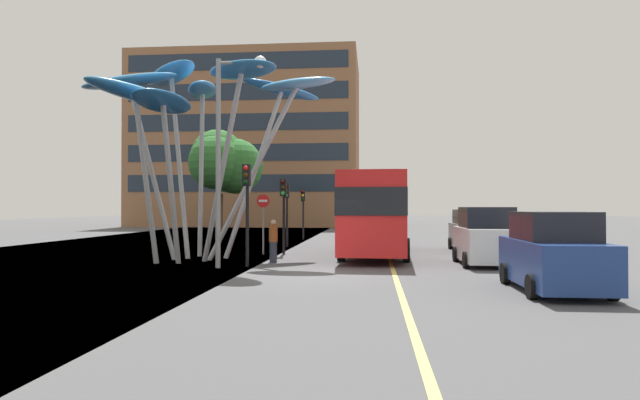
% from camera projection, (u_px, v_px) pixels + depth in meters
% --- Properties ---
extents(ground, '(120.00, 240.00, 0.10)m').
position_uv_depth(ground, '(293.00, 277.00, 17.65)').
color(ground, '#4C4C4F').
extents(red_bus, '(3.15, 10.63, 3.80)m').
position_uv_depth(red_bus, '(376.00, 210.00, 24.94)').
color(red_bus, red).
rests_on(red_bus, ground).
extents(leaf_sculpture, '(10.93, 8.70, 8.65)m').
position_uv_depth(leaf_sculpture, '(195.00, 98.00, 22.81)').
color(leaf_sculpture, '#9EA0A5').
rests_on(leaf_sculpture, ground).
extents(traffic_light_kerb_near, '(0.28, 0.42, 3.76)m').
position_uv_depth(traffic_light_kerb_near, '(247.00, 193.00, 20.23)').
color(traffic_light_kerb_near, black).
rests_on(traffic_light_kerb_near, ground).
extents(traffic_light_kerb_far, '(0.28, 0.42, 3.49)m').
position_uv_depth(traffic_light_kerb_far, '(283.00, 200.00, 25.39)').
color(traffic_light_kerb_far, black).
rests_on(traffic_light_kerb_far, ground).
extents(traffic_light_island_mid, '(0.28, 0.42, 3.49)m').
position_uv_depth(traffic_light_island_mid, '(287.00, 201.00, 30.01)').
color(traffic_light_island_mid, black).
rests_on(traffic_light_island_mid, ground).
extents(traffic_light_opposite, '(0.28, 0.42, 3.37)m').
position_uv_depth(traffic_light_opposite, '(303.00, 203.00, 36.99)').
color(traffic_light_opposite, black).
rests_on(traffic_light_opposite, ground).
extents(car_parked_near, '(2.03, 4.28, 2.07)m').
position_uv_depth(car_parked_near, '(553.00, 254.00, 14.34)').
color(car_parked_near, navy).
rests_on(car_parked_near, ground).
extents(car_parked_mid, '(2.10, 3.94, 2.19)m').
position_uv_depth(car_parked_mid, '(486.00, 238.00, 20.81)').
color(car_parked_mid, silver).
rests_on(car_parked_mid, ground).
extents(car_parked_far, '(1.90, 4.34, 2.06)m').
position_uv_depth(car_parked_far, '(472.00, 232.00, 27.29)').
color(car_parked_far, gray).
rests_on(car_parked_far, ground).
extents(street_lamp, '(1.85, 0.44, 7.63)m').
position_uv_depth(street_lamp, '(230.00, 132.00, 19.85)').
color(street_lamp, gray).
rests_on(street_lamp, ground).
extents(tree_pavement_near, '(4.86, 5.48, 7.42)m').
position_uv_depth(tree_pavement_near, '(225.00, 161.00, 37.06)').
color(tree_pavement_near, brown).
rests_on(tree_pavement_near, ground).
extents(pedestrian, '(0.34, 0.34, 1.69)m').
position_uv_depth(pedestrian, '(273.00, 241.00, 21.81)').
color(pedestrian, '#2D3342').
rests_on(pedestrian, ground).
extents(no_entry_sign, '(0.60, 0.12, 2.77)m').
position_uv_depth(no_entry_sign, '(263.00, 215.00, 25.50)').
color(no_entry_sign, gray).
rests_on(no_entry_sign, ground).
extents(backdrop_building, '(25.42, 14.27, 19.52)m').
position_uv_depth(backdrop_building, '(251.00, 143.00, 65.64)').
color(backdrop_building, '#8E6042').
rests_on(backdrop_building, ground).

